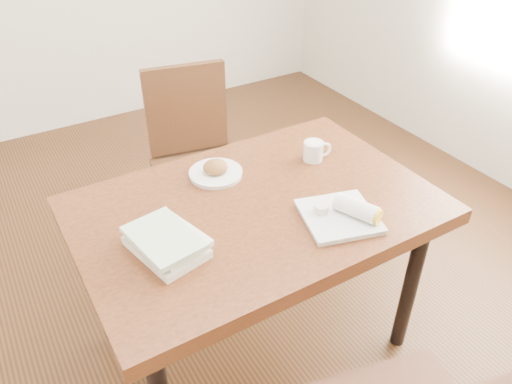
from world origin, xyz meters
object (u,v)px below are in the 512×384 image
plate_burrito (344,214)px  book_stack (166,242)px  coffee_mug (314,150)px  chair_far (194,152)px  table (256,221)px  plate_scone (216,171)px

plate_burrito → book_stack: bearing=163.8°
coffee_mug → plate_burrito: plate_burrito is taller
chair_far → book_stack: size_ratio=3.27×
book_stack → coffee_mug: bearing=15.9°
book_stack → table: bearing=10.3°
chair_far → table: bearing=-97.6°
plate_scone → coffee_mug: coffee_mug is taller
table → coffee_mug: 0.40m
coffee_mug → plate_burrito: (-0.15, -0.37, -0.02)m
plate_burrito → chair_far: bearing=96.1°
table → book_stack: 0.39m
chair_far → coffee_mug: 0.72m
plate_scone → coffee_mug: size_ratio=1.78×
plate_burrito → plate_scone: bearing=117.9°
plate_scone → coffee_mug: bearing=-13.8°
plate_burrito → book_stack: plate_burrito is taller
chair_far → coffee_mug: size_ratio=8.22×
coffee_mug → book_stack: coffee_mug is taller
chair_far → book_stack: chair_far is taller
table → chair_far: (0.10, 0.77, -0.12)m
plate_burrito → book_stack: 0.60m
plate_scone → book_stack: size_ratio=0.71×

